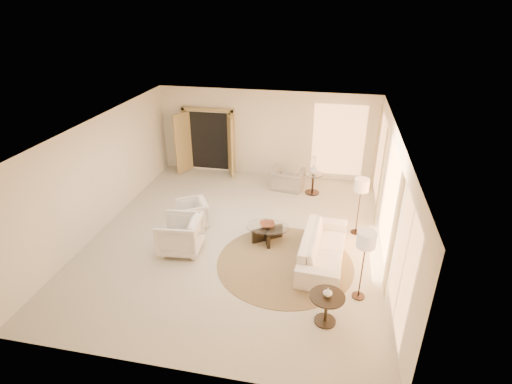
% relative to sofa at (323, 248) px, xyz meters
% --- Properties ---
extents(room, '(7.04, 8.04, 2.83)m').
position_rel_sofa_xyz_m(room, '(-2.13, 0.57, 1.06)').
color(room, beige).
rests_on(room, ground).
extents(windows_right, '(0.10, 6.40, 2.40)m').
position_rel_sofa_xyz_m(windows_right, '(1.32, 0.67, 1.01)').
color(windows_right, '#F4A461').
rests_on(windows_right, room).
extents(window_back_corner, '(1.70, 0.10, 2.40)m').
position_rel_sofa_xyz_m(window_back_corner, '(0.17, 4.52, 1.01)').
color(window_back_corner, '#F4A461').
rests_on(window_back_corner, room).
extents(curtains_right, '(0.06, 5.20, 2.60)m').
position_rel_sofa_xyz_m(curtains_right, '(1.27, 1.57, 0.96)').
color(curtains_right, tan).
rests_on(curtains_right, room).
extents(french_doors, '(1.95, 0.66, 2.16)m').
position_rel_sofa_xyz_m(french_doors, '(-4.03, 4.38, 0.73)').
color(french_doors, tan).
rests_on(french_doors, room).
extents(area_rug, '(3.15, 3.15, 0.01)m').
position_rel_sofa_xyz_m(area_rug, '(-0.81, -0.27, -0.33)').
color(area_rug, '#493720').
rests_on(area_rug, room).
extents(sofa, '(1.06, 2.39, 0.68)m').
position_rel_sofa_xyz_m(sofa, '(0.00, 0.00, 0.00)').
color(sofa, white).
rests_on(sofa, room).
extents(armchair_left, '(0.97, 0.98, 0.76)m').
position_rel_sofa_xyz_m(armchair_left, '(-3.40, 0.91, 0.04)').
color(armchair_left, white).
rests_on(armchair_left, room).
extents(armchair_right, '(0.94, 1.00, 0.95)m').
position_rel_sofa_xyz_m(armchair_right, '(-3.28, -0.24, 0.13)').
color(armchair_right, white).
rests_on(armchair_right, room).
extents(accent_chair, '(1.04, 0.75, 0.85)m').
position_rel_sofa_xyz_m(accent_chair, '(-1.26, 3.57, 0.08)').
color(accent_chair, gray).
rests_on(accent_chair, room).
extents(coffee_table, '(1.37, 1.37, 0.39)m').
position_rel_sofa_xyz_m(coffee_table, '(-1.37, 0.58, -0.09)').
color(coffee_table, black).
rests_on(coffee_table, room).
extents(end_table, '(0.64, 0.64, 0.61)m').
position_rel_sofa_xyz_m(end_table, '(0.15, -1.90, 0.07)').
color(end_table, black).
rests_on(end_table, room).
extents(side_table, '(0.56, 0.56, 0.65)m').
position_rel_sofa_xyz_m(side_table, '(-0.48, 3.42, 0.05)').
color(side_table, black).
rests_on(side_table, room).
extents(floor_lamp_near, '(0.36, 0.36, 1.49)m').
position_rel_sofa_xyz_m(floor_lamp_near, '(0.77, 1.37, 0.93)').
color(floor_lamp_near, black).
rests_on(floor_lamp_near, room).
extents(floor_lamp_far, '(0.37, 0.37, 1.51)m').
position_rel_sofa_xyz_m(floor_lamp_far, '(0.77, -1.08, 0.95)').
color(floor_lamp_far, black).
rests_on(floor_lamp_far, room).
extents(bowl, '(0.45, 0.45, 0.09)m').
position_rel_sofa_xyz_m(bowl, '(-1.37, 0.58, 0.10)').
color(bowl, brown).
rests_on(bowl, coffee_table).
extents(end_vase, '(0.19, 0.19, 0.17)m').
position_rel_sofa_xyz_m(end_vase, '(0.15, -1.90, 0.35)').
color(end_vase, white).
rests_on(end_vase, end_table).
extents(side_vase, '(0.32, 0.32, 0.26)m').
position_rel_sofa_xyz_m(side_vase, '(-0.48, 3.42, 0.43)').
color(side_vase, white).
rests_on(side_vase, side_table).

